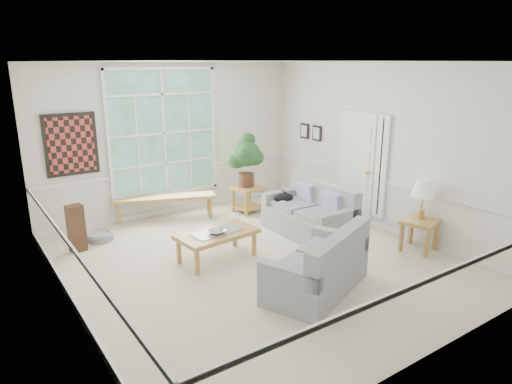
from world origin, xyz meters
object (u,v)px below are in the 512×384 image
Objects in this scene: coffee_table at (217,246)px; end_table at (248,199)px; side_table at (419,235)px; loveseat_right at (308,210)px; loveseat_front at (317,260)px.

end_table reaches higher than coffee_table.
coffee_table is 2.30× the size of end_table.
end_table is (1.70, 1.70, 0.04)m from coffee_table.
end_table reaches higher than side_table.
coffee_table is (-1.88, -0.02, -0.23)m from loveseat_right.
coffee_table is at bearing 88.55° from loveseat_front.
loveseat_right is 1.70m from end_table.
side_table is at bearing -56.36° from loveseat_right.
side_table is at bearing -33.64° from coffee_table.
side_table is (2.90, -1.56, 0.03)m from coffee_table.
end_table is 1.01× the size of side_table.
end_table is at bearing 50.06° from loveseat_front.
coffee_table is at bearing 151.82° from side_table.
end_table is (-0.19, 1.68, -0.19)m from loveseat_right.
loveseat_right is 1.04× the size of loveseat_front.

